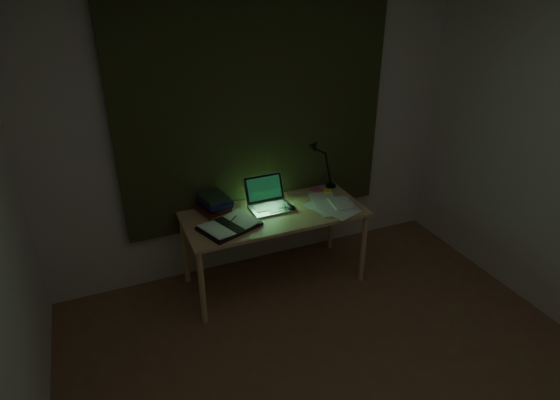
{
  "coord_description": "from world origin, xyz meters",
  "views": [
    {
      "loc": [
        -1.23,
        -1.41,
        2.4
      ],
      "look_at": [
        -0.01,
        1.49,
        0.82
      ],
      "focal_mm": 30.0,
      "sensor_mm": 36.0,
      "label": 1
    }
  ],
  "objects_px": {
    "laptop": "(271,196)",
    "desk_lamp": "(332,162)",
    "book_stack": "(214,204)",
    "open_textbook": "(229,225)",
    "loose_papers": "(334,204)",
    "desk": "(274,248)"
  },
  "relations": [
    {
      "from": "laptop",
      "to": "open_textbook",
      "type": "distance_m",
      "value": 0.44
    },
    {
      "from": "open_textbook",
      "to": "loose_papers",
      "type": "xyz_separation_m",
      "value": [
        0.9,
        0.02,
        -0.01
      ]
    },
    {
      "from": "laptop",
      "to": "loose_papers",
      "type": "bearing_deg",
      "value": -15.37
    },
    {
      "from": "desk",
      "to": "laptop",
      "type": "xyz_separation_m",
      "value": [
        0.0,
        0.06,
        0.45
      ]
    },
    {
      "from": "loose_papers",
      "to": "desk",
      "type": "bearing_deg",
      "value": 172.27
    },
    {
      "from": "desk",
      "to": "desk_lamp",
      "type": "xyz_separation_m",
      "value": [
        0.64,
        0.25,
        0.57
      ]
    },
    {
      "from": "laptop",
      "to": "desk_lamp",
      "type": "xyz_separation_m",
      "value": [
        0.64,
        0.19,
        0.12
      ]
    },
    {
      "from": "open_textbook",
      "to": "loose_papers",
      "type": "height_order",
      "value": "open_textbook"
    },
    {
      "from": "desk",
      "to": "loose_papers",
      "type": "height_order",
      "value": "loose_papers"
    },
    {
      "from": "desk",
      "to": "open_textbook",
      "type": "relative_size",
      "value": 3.45
    },
    {
      "from": "desk",
      "to": "desk_lamp",
      "type": "height_order",
      "value": "desk_lamp"
    },
    {
      "from": "laptop",
      "to": "book_stack",
      "type": "height_order",
      "value": "laptop"
    },
    {
      "from": "desk",
      "to": "laptop",
      "type": "bearing_deg",
      "value": 87.85
    },
    {
      "from": "loose_papers",
      "to": "laptop",
      "type": "bearing_deg",
      "value": 165.47
    },
    {
      "from": "laptop",
      "to": "desk_lamp",
      "type": "height_order",
      "value": "desk_lamp"
    },
    {
      "from": "loose_papers",
      "to": "desk_lamp",
      "type": "height_order",
      "value": "desk_lamp"
    },
    {
      "from": "desk_lamp",
      "to": "open_textbook",
      "type": "bearing_deg",
      "value": -160.89
    },
    {
      "from": "open_textbook",
      "to": "book_stack",
      "type": "height_order",
      "value": "book_stack"
    },
    {
      "from": "open_textbook",
      "to": "desk",
      "type": "bearing_deg",
      "value": -8.34
    },
    {
      "from": "desk",
      "to": "laptop",
      "type": "relative_size",
      "value": 3.85
    },
    {
      "from": "desk",
      "to": "laptop",
      "type": "height_order",
      "value": "laptop"
    },
    {
      "from": "book_stack",
      "to": "loose_papers",
      "type": "distance_m",
      "value": 0.97
    }
  ]
}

